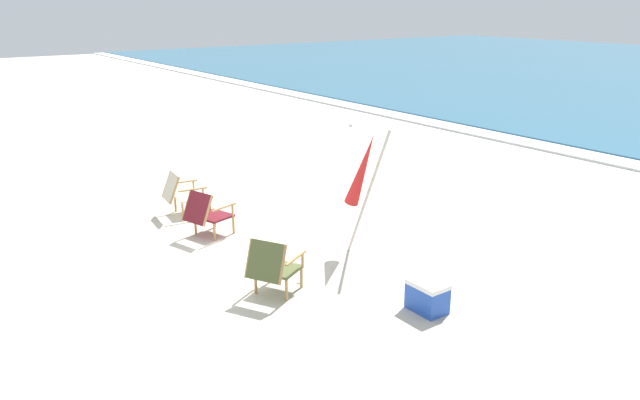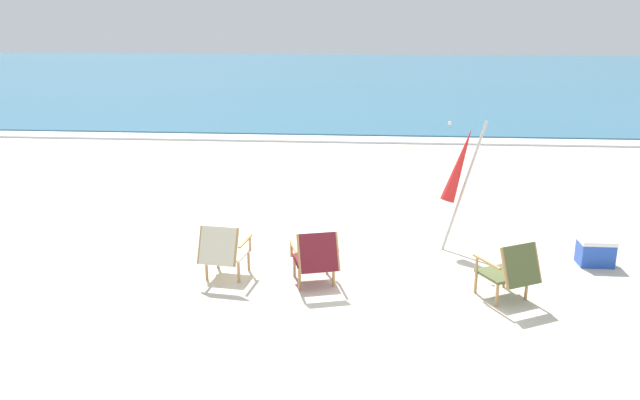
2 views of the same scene
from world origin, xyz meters
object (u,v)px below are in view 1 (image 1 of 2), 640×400
at_px(beach_chair_front_left, 273,266).
at_px(beach_chair_far_center, 181,193).
at_px(beach_chair_back_left, 206,212).
at_px(cooler_box, 427,296).
at_px(umbrella_furled_red, 362,171).

bearing_deg(beach_chair_front_left, beach_chair_far_center, 174.15).
relative_size(beach_chair_far_center, beach_chair_back_left, 0.95).
relative_size(beach_chair_far_center, cooler_box, 1.65).
distance_m(beach_chair_far_center, beach_chair_front_left, 3.81).
bearing_deg(umbrella_furled_red, beach_chair_back_left, -141.75).
bearing_deg(beach_chair_far_center, beach_chair_back_left, -5.49).
distance_m(beach_chair_front_left, beach_chair_back_left, 2.52).
relative_size(beach_chair_far_center, umbrella_furled_red, 0.40).
bearing_deg(beach_chair_front_left, umbrella_furled_red, 103.21).
xyz_separation_m(beach_chair_far_center, umbrella_furled_red, (3.35, 1.50, 0.90)).
relative_size(beach_chair_back_left, cooler_box, 1.74).
bearing_deg(beach_chair_far_center, beach_chair_front_left, -5.85).
distance_m(beach_chair_back_left, cooler_box, 4.18).
bearing_deg(cooler_box, beach_chair_front_left, -138.44).
distance_m(beach_chair_far_center, beach_chair_back_left, 1.29).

